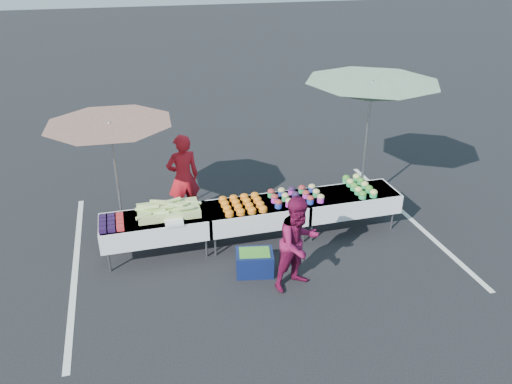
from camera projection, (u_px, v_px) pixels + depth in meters
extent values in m
plane|color=black|center=(256.00, 240.00, 9.27)|extent=(80.00, 80.00, 0.00)
cube|color=silver|center=(75.00, 266.00, 8.51)|extent=(0.10, 5.00, 0.00)
cube|color=silver|center=(409.00, 218.00, 10.02)|extent=(0.10, 5.00, 0.00)
cube|color=white|center=(155.00, 219.00, 8.52)|extent=(1.80, 0.75, 0.04)
cube|color=white|center=(155.00, 227.00, 8.59)|extent=(1.86, 0.81, 0.36)
cylinder|color=slate|center=(109.00, 261.00, 8.31)|extent=(0.04, 0.04, 0.39)
cylinder|color=slate|center=(109.00, 243.00, 8.82)|extent=(0.04, 0.04, 0.39)
cylinder|color=slate|center=(206.00, 247.00, 8.70)|extent=(0.04, 0.04, 0.39)
cylinder|color=slate|center=(201.00, 230.00, 9.20)|extent=(0.04, 0.04, 0.39)
cube|color=white|center=(256.00, 205.00, 8.94)|extent=(1.80, 0.75, 0.04)
cube|color=white|center=(256.00, 213.00, 9.01)|extent=(1.86, 0.81, 0.36)
cylinder|color=slate|center=(215.00, 246.00, 8.73)|extent=(0.04, 0.04, 0.39)
cylinder|color=slate|center=(209.00, 229.00, 9.24)|extent=(0.04, 0.04, 0.39)
cylinder|color=slate|center=(303.00, 233.00, 9.12)|extent=(0.04, 0.04, 0.39)
cylinder|color=slate|center=(293.00, 218.00, 9.63)|extent=(0.04, 0.04, 0.39)
cube|color=white|center=(348.00, 194.00, 9.37)|extent=(1.80, 0.75, 0.04)
cube|color=white|center=(348.00, 201.00, 9.44)|extent=(1.86, 0.81, 0.36)
cylinder|color=slate|center=(312.00, 232.00, 9.16)|extent=(0.04, 0.04, 0.39)
cylinder|color=slate|center=(301.00, 217.00, 9.67)|extent=(0.04, 0.04, 0.39)
cylinder|color=slate|center=(392.00, 220.00, 9.55)|extent=(0.04, 0.04, 0.39)
cylinder|color=slate|center=(377.00, 206.00, 10.06)|extent=(0.04, 0.04, 0.39)
cube|color=black|center=(102.00, 230.00, 8.06)|extent=(0.12, 0.12, 0.08)
cube|color=black|center=(103.00, 226.00, 8.18)|extent=(0.12, 0.12, 0.08)
cube|color=black|center=(103.00, 222.00, 8.30)|extent=(0.12, 0.12, 0.08)
cube|color=black|center=(103.00, 218.00, 8.42)|extent=(0.12, 0.12, 0.08)
cube|color=black|center=(111.00, 229.00, 8.09)|extent=(0.12, 0.12, 0.08)
cube|color=black|center=(111.00, 225.00, 8.21)|extent=(0.12, 0.12, 0.08)
cube|color=black|center=(111.00, 221.00, 8.33)|extent=(0.12, 0.12, 0.08)
cube|color=black|center=(111.00, 217.00, 8.45)|extent=(0.12, 0.12, 0.08)
cube|color=#A32E11|center=(120.00, 228.00, 8.12)|extent=(0.12, 0.12, 0.08)
cube|color=#A32E11|center=(120.00, 224.00, 8.24)|extent=(0.12, 0.12, 0.08)
cube|color=#A32E11|center=(120.00, 220.00, 8.36)|extent=(0.12, 0.12, 0.08)
cube|color=#A32E11|center=(120.00, 216.00, 8.49)|extent=(0.12, 0.12, 0.08)
cube|color=#A6D36C|center=(168.00, 211.00, 8.58)|extent=(1.05, 0.55, 0.14)
cylinder|color=#A6D36C|center=(185.00, 203.00, 8.77)|extent=(0.27, 0.09, 0.10)
cylinder|color=#A6D36C|center=(145.00, 207.00, 8.48)|extent=(0.27, 0.14, 0.07)
cylinder|color=#A6D36C|center=(175.00, 205.00, 8.45)|extent=(0.27, 0.14, 0.09)
cylinder|color=#A6D36C|center=(143.00, 210.00, 8.49)|extent=(0.27, 0.15, 0.10)
cylinder|color=#A6D36C|center=(158.00, 209.00, 8.45)|extent=(0.27, 0.15, 0.08)
cylinder|color=#A6D36C|center=(165.00, 204.00, 8.55)|extent=(0.27, 0.10, 0.10)
cylinder|color=#A6D36C|center=(166.00, 207.00, 8.44)|extent=(0.27, 0.07, 0.08)
cylinder|color=#A6D36C|center=(162.00, 213.00, 8.36)|extent=(0.27, 0.14, 0.09)
cylinder|color=#A6D36C|center=(157.00, 202.00, 8.67)|extent=(0.27, 0.12, 0.08)
cylinder|color=#A6D36C|center=(194.00, 202.00, 8.75)|extent=(0.27, 0.16, 0.08)
cylinder|color=#A6D36C|center=(150.00, 209.00, 8.43)|extent=(0.27, 0.11, 0.07)
cylinder|color=#A6D36C|center=(165.00, 216.00, 8.34)|extent=(0.27, 0.10, 0.07)
cylinder|color=#A6D36C|center=(173.00, 200.00, 8.68)|extent=(0.27, 0.12, 0.08)
cylinder|color=#A6D36C|center=(143.00, 216.00, 8.25)|extent=(0.27, 0.15, 0.08)
cylinder|color=#A6D36C|center=(147.00, 206.00, 8.48)|extent=(0.27, 0.10, 0.08)
cylinder|color=#A6D36C|center=(181.00, 206.00, 8.55)|extent=(0.27, 0.16, 0.10)
cylinder|color=#A6D36C|center=(152.00, 207.00, 8.39)|extent=(0.27, 0.12, 0.09)
cylinder|color=#A6D36C|center=(186.00, 208.00, 8.39)|extent=(0.27, 0.09, 0.07)
cube|color=white|center=(174.00, 222.00, 8.31)|extent=(0.30, 0.25, 0.05)
cylinder|color=orange|center=(229.00, 215.00, 8.55)|extent=(0.15, 0.15, 0.05)
ellipsoid|color=orange|center=(229.00, 212.00, 8.53)|extent=(0.15, 0.15, 0.08)
cylinder|color=orange|center=(227.00, 210.00, 8.71)|extent=(0.15, 0.15, 0.05)
ellipsoid|color=orange|center=(227.00, 208.00, 8.69)|extent=(0.15, 0.15, 0.08)
cylinder|color=orange|center=(225.00, 205.00, 8.86)|extent=(0.15, 0.15, 0.05)
ellipsoid|color=orange|center=(225.00, 203.00, 8.84)|extent=(0.15, 0.15, 0.08)
cylinder|color=orange|center=(223.00, 201.00, 9.02)|extent=(0.15, 0.15, 0.05)
ellipsoid|color=orange|center=(223.00, 199.00, 9.00)|extent=(0.15, 0.15, 0.08)
cylinder|color=orange|center=(241.00, 213.00, 8.60)|extent=(0.15, 0.15, 0.05)
ellipsoid|color=orange|center=(241.00, 211.00, 8.58)|extent=(0.15, 0.15, 0.08)
cylinder|color=orange|center=(238.00, 208.00, 8.75)|extent=(0.15, 0.15, 0.05)
ellipsoid|color=orange|center=(238.00, 206.00, 8.74)|extent=(0.15, 0.15, 0.08)
cylinder|color=orange|center=(236.00, 204.00, 8.91)|extent=(0.15, 0.15, 0.05)
ellipsoid|color=orange|center=(236.00, 202.00, 8.89)|extent=(0.15, 0.15, 0.08)
cylinder|color=orange|center=(234.00, 199.00, 9.06)|extent=(0.15, 0.15, 0.05)
ellipsoid|color=orange|center=(234.00, 197.00, 9.05)|extent=(0.15, 0.15, 0.08)
cylinder|color=orange|center=(252.00, 212.00, 8.65)|extent=(0.15, 0.15, 0.05)
ellipsoid|color=orange|center=(252.00, 210.00, 8.63)|extent=(0.15, 0.15, 0.08)
cylinder|color=orange|center=(249.00, 207.00, 8.80)|extent=(0.15, 0.15, 0.05)
ellipsoid|color=orange|center=(249.00, 205.00, 8.78)|extent=(0.15, 0.15, 0.08)
cylinder|color=orange|center=(247.00, 202.00, 8.96)|extent=(0.15, 0.15, 0.05)
ellipsoid|color=orange|center=(247.00, 200.00, 8.94)|extent=(0.15, 0.15, 0.08)
cylinder|color=orange|center=(244.00, 198.00, 9.11)|extent=(0.15, 0.15, 0.05)
ellipsoid|color=orange|center=(244.00, 196.00, 9.09)|extent=(0.15, 0.15, 0.08)
cylinder|color=orange|center=(263.00, 210.00, 8.69)|extent=(0.15, 0.15, 0.05)
ellipsoid|color=orange|center=(263.00, 208.00, 8.68)|extent=(0.15, 0.15, 0.08)
cylinder|color=orange|center=(260.00, 205.00, 8.85)|extent=(0.15, 0.15, 0.05)
ellipsoid|color=orange|center=(260.00, 203.00, 8.83)|extent=(0.15, 0.15, 0.08)
cylinder|color=orange|center=(257.00, 201.00, 9.00)|extent=(0.15, 0.15, 0.05)
ellipsoid|color=orange|center=(258.00, 199.00, 8.99)|extent=(0.15, 0.15, 0.08)
cylinder|color=orange|center=(255.00, 197.00, 9.16)|extent=(0.15, 0.15, 0.05)
ellipsoid|color=orange|center=(255.00, 195.00, 9.14)|extent=(0.15, 0.15, 0.08)
cylinder|color=#22399E|center=(278.00, 205.00, 8.80)|extent=(0.13, 0.13, 0.10)
ellipsoid|color=maroon|center=(278.00, 202.00, 8.78)|extent=(0.14, 0.14, 0.10)
cylinder|color=#C82BC0|center=(275.00, 200.00, 8.99)|extent=(0.13, 0.13, 0.10)
ellipsoid|color=maroon|center=(275.00, 197.00, 8.97)|extent=(0.14, 0.14, 0.10)
cylinder|color=green|center=(271.00, 194.00, 9.18)|extent=(0.13, 0.13, 0.10)
ellipsoid|color=maroon|center=(271.00, 191.00, 9.16)|extent=(0.14, 0.14, 0.10)
cylinder|color=#C82BC0|center=(289.00, 204.00, 8.85)|extent=(0.13, 0.13, 0.10)
ellipsoid|color=tan|center=(289.00, 201.00, 8.82)|extent=(0.14, 0.14, 0.10)
cylinder|color=green|center=(285.00, 198.00, 9.04)|extent=(0.13, 0.13, 0.10)
ellipsoid|color=tan|center=(285.00, 195.00, 9.01)|extent=(0.14, 0.14, 0.10)
cylinder|color=#22399E|center=(281.00, 193.00, 9.23)|extent=(0.13, 0.13, 0.10)
ellipsoid|color=tan|center=(282.00, 190.00, 9.20)|extent=(0.14, 0.14, 0.10)
cylinder|color=green|center=(300.00, 202.00, 8.90)|extent=(0.13, 0.13, 0.10)
ellipsoid|color=black|center=(300.00, 199.00, 8.87)|extent=(0.14, 0.14, 0.10)
cylinder|color=#22399E|center=(296.00, 197.00, 9.09)|extent=(0.13, 0.13, 0.10)
ellipsoid|color=black|center=(296.00, 194.00, 9.06)|extent=(0.14, 0.14, 0.10)
cylinder|color=#C82BC0|center=(292.00, 192.00, 9.28)|extent=(0.13, 0.13, 0.10)
ellipsoid|color=black|center=(292.00, 189.00, 9.25)|extent=(0.14, 0.14, 0.10)
cylinder|color=#22399E|center=(310.00, 201.00, 8.95)|extent=(0.13, 0.13, 0.10)
ellipsoid|color=maroon|center=(310.00, 198.00, 8.92)|extent=(0.14, 0.14, 0.10)
cylinder|color=#C82BC0|center=(306.00, 196.00, 9.14)|extent=(0.13, 0.13, 0.10)
ellipsoid|color=maroon|center=(306.00, 193.00, 9.11)|extent=(0.14, 0.14, 0.10)
cylinder|color=green|center=(302.00, 191.00, 9.33)|extent=(0.13, 0.13, 0.10)
ellipsoid|color=maroon|center=(302.00, 188.00, 9.30)|extent=(0.14, 0.14, 0.10)
cylinder|color=#C82BC0|center=(321.00, 200.00, 8.99)|extent=(0.13, 0.13, 0.10)
ellipsoid|color=tan|center=(321.00, 197.00, 8.97)|extent=(0.14, 0.14, 0.10)
cylinder|color=green|center=(316.00, 194.00, 9.18)|extent=(0.13, 0.13, 0.10)
ellipsoid|color=tan|center=(316.00, 191.00, 9.16)|extent=(0.14, 0.14, 0.10)
cylinder|color=#22399E|center=(312.00, 189.00, 9.37)|extent=(0.13, 0.13, 0.10)
ellipsoid|color=tan|center=(312.00, 186.00, 9.35)|extent=(0.14, 0.14, 0.10)
cylinder|color=green|center=(363.00, 196.00, 9.14)|extent=(0.14, 0.14, 0.08)
ellipsoid|color=#458022|center=(363.00, 194.00, 9.11)|extent=(0.14, 0.14, 0.11)
cylinder|color=green|center=(358.00, 192.00, 9.29)|extent=(0.14, 0.14, 0.08)
ellipsoid|color=#AAB651|center=(358.00, 189.00, 9.27)|extent=(0.14, 0.14, 0.11)
cylinder|color=green|center=(354.00, 188.00, 9.45)|extent=(0.14, 0.14, 0.08)
ellipsoid|color=#458022|center=(354.00, 185.00, 9.42)|extent=(0.14, 0.14, 0.11)
cylinder|color=green|center=(350.00, 184.00, 9.60)|extent=(0.14, 0.14, 0.08)
ellipsoid|color=#AAB651|center=(350.00, 181.00, 9.58)|extent=(0.14, 0.14, 0.11)
cylinder|color=green|center=(346.00, 180.00, 9.76)|extent=(0.14, 0.14, 0.08)
ellipsoid|color=#458022|center=(346.00, 178.00, 9.73)|extent=(0.14, 0.14, 0.11)
cylinder|color=green|center=(373.00, 195.00, 9.19)|extent=(0.14, 0.14, 0.08)
ellipsoid|color=#AAB651|center=(374.00, 192.00, 9.16)|extent=(0.14, 0.14, 0.11)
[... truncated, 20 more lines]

